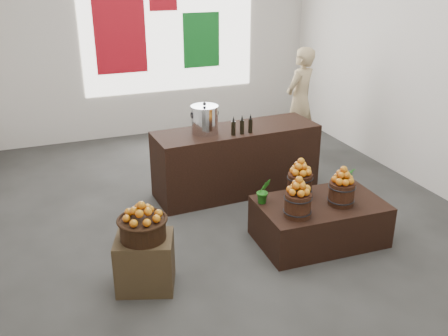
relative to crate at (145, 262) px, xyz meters
name	(u,v)px	position (x,y,z in m)	size (l,w,h in m)	color
ground	(224,209)	(1.35, 1.29, -0.28)	(7.00, 7.00, 0.00)	#3A3A37
back_wall	(153,26)	(1.35, 4.79, 1.72)	(6.00, 0.04, 4.00)	beige
back_opening	(169,25)	(1.65, 4.77, 1.72)	(3.20, 0.02, 2.40)	white
deco_red_left	(120,33)	(0.75, 4.76, 1.62)	(0.90, 0.04, 1.40)	#AC0D19
deco_green_right	(201,40)	(2.25, 4.76, 1.42)	(0.70, 0.04, 1.00)	#10671F
crate	(145,262)	(0.00, 0.00, 0.00)	(0.56, 0.46, 0.56)	#493922
wicker_basket	(143,229)	(0.00, 0.00, 0.38)	(0.45, 0.45, 0.21)	black
apples_in_basket	(141,211)	(0.00, 0.00, 0.58)	(0.35, 0.35, 0.19)	#A41605
display_table	(319,221)	(2.11, 0.15, -0.03)	(1.45, 0.89, 0.50)	black
apple_bucket_front_left	(298,205)	(1.70, -0.04, 0.35)	(0.29, 0.29, 0.27)	#381B0F
apples_in_bucket_front_left	(299,185)	(1.70, -0.04, 0.58)	(0.22, 0.22, 0.19)	#A41605
apple_bucket_front_right	(341,193)	(2.30, 0.03, 0.35)	(0.29, 0.29, 0.27)	#381B0F
apples_in_bucket_front_right	(343,175)	(2.30, 0.03, 0.58)	(0.22, 0.22, 0.19)	#A41605
apple_bucket_rear	(300,184)	(1.98, 0.42, 0.35)	(0.29, 0.29, 0.27)	#381B0F
apples_in_bucket_rear	(301,166)	(1.98, 0.42, 0.58)	(0.22, 0.22, 0.19)	#A41605
herb_garnish_right	(344,179)	(2.56, 0.37, 0.36)	(0.25, 0.21, 0.27)	#1D6A16
herb_garnish_left	(264,191)	(1.49, 0.38, 0.37)	(0.17, 0.13, 0.30)	#1D6A16
counter	(236,160)	(1.73, 1.78, 0.19)	(2.30, 0.73, 0.94)	black
stock_pot_left	(205,120)	(1.26, 1.76, 0.84)	(0.36, 0.36, 0.36)	silver
oil_cruets	(244,124)	(1.74, 1.55, 0.79)	(0.25, 0.06, 0.26)	black
shopper	(300,100)	(3.36, 2.93, 0.61)	(0.65, 0.43, 1.79)	tan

